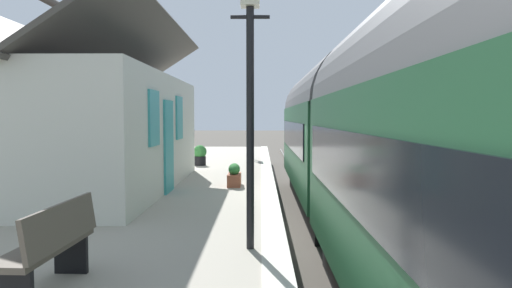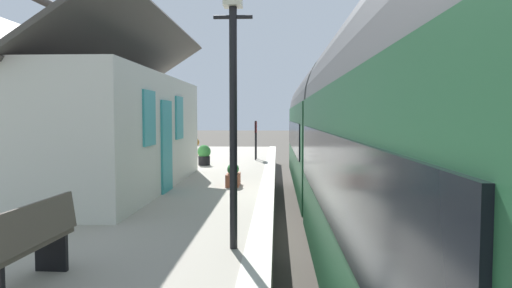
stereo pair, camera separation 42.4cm
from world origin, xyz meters
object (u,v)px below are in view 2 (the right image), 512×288
object	(u,v)px
lamp_post_platform	(233,56)
station_sign_board	(256,130)
planter_edge_far	(118,152)
train	(368,140)
planter_edge_near	(204,155)
planter_bench_right	(233,175)
station_building	(94,127)
planter_by_door	(194,146)
bench_by_lamp	(27,243)

from	to	relation	value
lamp_post_platform	station_sign_board	distance (m)	12.72
station_sign_board	planter_edge_far	bearing A→B (deg)	110.95
train	lamp_post_platform	distance (m)	4.34
planter_edge_near	planter_bench_right	size ratio (longest dim) A/B	1.05
train	station_building	size ratio (longest dim) A/B	2.22
train	planter_edge_far	size ratio (longest dim) A/B	20.19
planter_by_door	station_sign_board	world-z (taller)	station_sign_board
planter_by_door	planter_bench_right	bearing A→B (deg)	-163.63
bench_by_lamp	planter_edge_near	size ratio (longest dim) A/B	1.90
bench_by_lamp	station_sign_board	distance (m)	14.29
planter_by_door	lamp_post_platform	xyz separation A→B (m)	(-14.41, -3.16, 2.07)
train	planter_edge_near	size ratio (longest dim) A/B	23.88
lamp_post_platform	station_sign_board	world-z (taller)	lamp_post_platform
lamp_post_platform	planter_edge_far	bearing A→B (deg)	26.23
planter_bench_right	station_sign_board	distance (m)	7.26
planter_edge_far	planter_edge_near	distance (m)	3.29
planter_edge_near	planter_bench_right	bearing A→B (deg)	-162.77
planter_edge_far	planter_bench_right	world-z (taller)	planter_edge_far
train	planter_edge_far	world-z (taller)	train
planter_edge_near	station_sign_board	bearing A→B (deg)	-36.37
planter_bench_right	station_building	bearing A→B (deg)	98.12
bench_by_lamp	planter_bench_right	xyz separation A→B (m)	(6.98, -1.39, -0.21)
bench_by_lamp	planter_edge_far	xyz separation A→B (m)	(12.27, 3.38, -0.04)
train	planter_by_door	world-z (taller)	train
planter_edge_far	planter_by_door	bearing A→B (deg)	-30.06
bench_by_lamp	planter_by_door	xyz separation A→B (m)	(15.94, 1.25, -0.04)
train	planter_bench_right	size ratio (longest dim) A/B	25.05
station_building	planter_edge_far	world-z (taller)	station_building
planter_edge_far	train	bearing A→B (deg)	-133.66
train	station_sign_board	bearing A→B (deg)	16.22
planter_by_door	planter_bench_right	xyz separation A→B (m)	(-8.96, -2.63, -0.16)
train	lamp_post_platform	world-z (taller)	lamp_post_platform
planter_edge_far	bench_by_lamp	bearing A→B (deg)	-164.62
train	planter_bench_right	xyz separation A→B (m)	(2.06, 2.93, -0.98)
planter_edge_far	lamp_post_platform	size ratio (longest dim) A/B	0.25
train	bench_by_lamp	size ratio (longest dim) A/B	12.59
train	planter_bench_right	world-z (taller)	train
planter_edge_near	lamp_post_platform	bearing A→B (deg)	-168.85
station_building	bench_by_lamp	xyz separation A→B (m)	(-6.51, -1.95, -1.00)
station_building	bench_by_lamp	bearing A→B (deg)	-163.35
planter_bench_right	station_sign_board	bearing A→B (deg)	-1.90
station_building	station_sign_board	bearing A→B (deg)	-24.96
train	lamp_post_platform	xyz separation A→B (m)	(-3.39, 2.41, 1.25)
train	station_sign_board	xyz separation A→B (m)	(9.26, 2.69, -0.06)
lamp_post_platform	station_sign_board	xyz separation A→B (m)	(12.65, 0.29, -1.32)
station_building	planter_edge_near	xyz separation A→B (m)	(5.31, -1.83, -1.10)
station_building	planter_by_door	xyz separation A→B (m)	(9.44, -0.70, -1.04)
station_building	train	bearing A→B (deg)	-104.20
planter_edge_far	lamp_post_platform	xyz separation A→B (m)	(-10.73, -5.29, 2.07)
planter_by_door	bench_by_lamp	bearing A→B (deg)	-175.53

